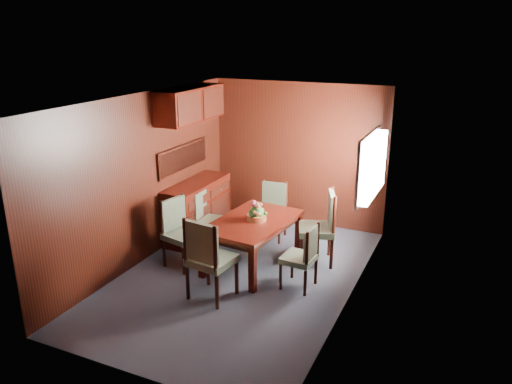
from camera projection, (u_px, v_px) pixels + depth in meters
The scene contains 11 objects.
ground at pixel (240, 276), 6.81m from camera, with size 4.50×4.50×0.00m, color #3D4353.
room_shell at pixel (243, 154), 6.63m from camera, with size 3.06×4.52×2.41m.
sideboard at pixel (197, 209), 8.03m from camera, with size 0.48×1.40×0.90m, color #390C07.
dining_table at pixel (253, 226), 6.97m from camera, with size 1.06×1.54×0.68m.
chair_left_near at pixel (179, 228), 7.00m from camera, with size 0.54×0.56×0.99m.
chair_left_far at pixel (206, 216), 7.64m from camera, with size 0.43×0.45×0.88m.
chair_right_near at pixel (304, 254), 6.36m from camera, with size 0.42×0.44×0.87m.
chair_right_far at pixel (322, 223), 7.06m from camera, with size 0.63×0.65×1.07m.
chair_head at pixel (207, 255), 6.05m from camera, with size 0.57×0.55×1.08m.
chair_foot at pixel (272, 207), 7.96m from camera, with size 0.47×0.45×0.91m.
flower_centerpiece at pixel (257, 211), 6.88m from camera, with size 0.29×0.29×0.29m.
Camera 1 is at (2.73, -5.47, 3.24)m, focal length 35.00 mm.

